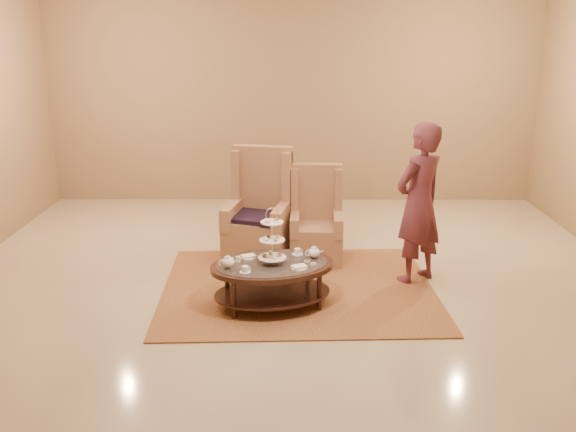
{
  "coord_description": "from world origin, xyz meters",
  "views": [
    {
      "loc": [
        -0.02,
        -6.61,
        2.88
      ],
      "look_at": [
        -0.05,
        0.2,
        0.84
      ],
      "focal_mm": 40.0,
      "sensor_mm": 36.0,
      "label": 1
    }
  ],
  "objects_px": {
    "armchair_left": "(259,222)",
    "person": "(419,204)",
    "armchair_right": "(316,228)",
    "tea_table": "(272,271)"
  },
  "relations": [
    {
      "from": "tea_table",
      "to": "armchair_right",
      "type": "xyz_separation_m",
      "value": [
        0.52,
        1.46,
        0.01
      ]
    },
    {
      "from": "tea_table",
      "to": "armchair_right",
      "type": "bearing_deg",
      "value": 56.84
    },
    {
      "from": "person",
      "to": "armchair_right",
      "type": "bearing_deg",
      "value": -71.11
    },
    {
      "from": "tea_table",
      "to": "armchair_left",
      "type": "distance_m",
      "value": 1.51
    },
    {
      "from": "tea_table",
      "to": "armchair_left",
      "type": "bearing_deg",
      "value": 84.14
    },
    {
      "from": "tea_table",
      "to": "armchair_left",
      "type": "height_order",
      "value": "armchair_left"
    },
    {
      "from": "tea_table",
      "to": "armchair_right",
      "type": "distance_m",
      "value": 1.55
    },
    {
      "from": "armchair_left",
      "to": "armchair_right",
      "type": "bearing_deg",
      "value": 8.34
    },
    {
      "from": "armchair_left",
      "to": "person",
      "type": "distance_m",
      "value": 2.05
    },
    {
      "from": "armchair_left",
      "to": "person",
      "type": "height_order",
      "value": "person"
    }
  ]
}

